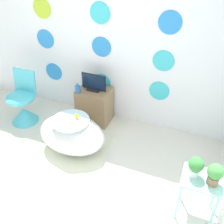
{
  "coord_description": "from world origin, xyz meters",
  "views": [
    {
      "loc": [
        1.49,
        -1.53,
        2.61
      ],
      "look_at": [
        0.54,
        0.84,
        0.76
      ],
      "focal_mm": 42.0,
      "sensor_mm": 36.0,
      "label": 1
    }
  ],
  "objects": [
    {
      "name": "tv",
      "position": [
        -0.03,
        1.53,
        0.68
      ],
      "size": [
        0.39,
        0.12,
        0.27
      ],
      "color": "black",
      "rests_on": "tv_cabinet"
    },
    {
      "name": "chair",
      "position": [
        -1.08,
        1.1,
        0.28
      ],
      "size": [
        0.45,
        0.45,
        0.83
      ],
      "color": "#4CC6DB",
      "rests_on": "ground_plane"
    },
    {
      "name": "tv_cabinet",
      "position": [
        -0.03,
        1.53,
        0.28
      ],
      "size": [
        0.5,
        0.39,
        0.56
      ],
      "color": "#8E704C",
      "rests_on": "ground_plane"
    },
    {
      "name": "bathtub",
      "position": [
        -0.04,
        0.81,
        0.26
      ],
      "size": [
        0.93,
        0.62,
        0.51
      ],
      "color": "white",
      "rests_on": "ground_plane"
    },
    {
      "name": "potted_plant_left",
      "position": [
        1.59,
        0.41,
        0.68
      ],
      "size": [
        0.15,
        0.15,
        0.23
      ],
      "color": "white",
      "rests_on": "side_table"
    },
    {
      "name": "ground_plane",
      "position": [
        0.0,
        0.0,
        0.0
      ],
      "size": [
        12.0,
        12.0,
        0.0
      ],
      "primitive_type": "plane",
      "color": "silver"
    },
    {
      "name": "vase",
      "position": [
        -0.23,
        1.39,
        0.62
      ],
      "size": [
        0.08,
        0.08,
        0.14
      ],
      "color": "#2D72B7",
      "rests_on": "tv_cabinet"
    },
    {
      "name": "rug",
      "position": [
        -0.1,
        0.7,
        0.0
      ],
      "size": [
        1.13,
        0.99,
        0.01
      ],
      "color": "silver",
      "rests_on": "ground_plane"
    },
    {
      "name": "rubber_duck",
      "position": [
        0.02,
        0.86,
        0.55
      ],
      "size": [
        0.06,
        0.07,
        0.07
      ],
      "color": "yellow",
      "rests_on": "bathtub"
    },
    {
      "name": "side_table",
      "position": [
        1.68,
        0.4,
        0.43
      ],
      "size": [
        0.4,
        0.33,
        0.55
      ],
      "color": "#99E0D8",
      "rests_on": "ground_plane"
    },
    {
      "name": "potted_plant_right",
      "position": [
        1.77,
        0.38,
        0.69
      ],
      "size": [
        0.16,
        0.16,
        0.24
      ],
      "color": "#8C6B4C",
      "rests_on": "side_table"
    },
    {
      "name": "wall_back_dotted",
      "position": [
        0.0,
        1.78,
        1.3
      ],
      "size": [
        4.89,
        0.05,
        2.6
      ],
      "color": "white",
      "rests_on": "ground_plane"
    }
  ]
}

